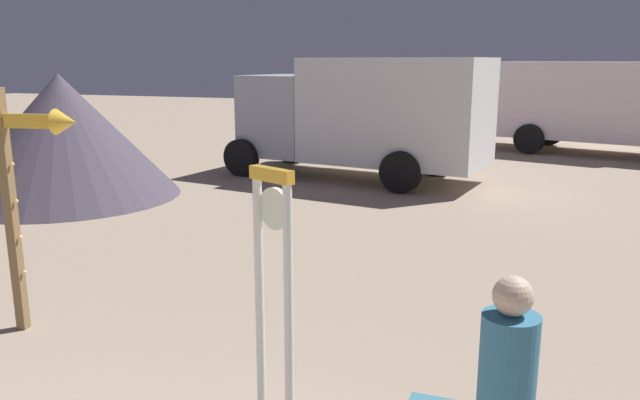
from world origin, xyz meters
name	(u,v)px	position (x,y,z in m)	size (l,w,h in m)	color
standing_clock	(274,273)	(0.88, 2.67, 1.20)	(0.41, 0.24, 2.01)	white
arrow_sign	(30,175)	(-2.06, 3.31, 1.66)	(0.90, 0.29, 2.53)	olive
box_truck_near	(366,113)	(-1.22, 12.73, 1.56)	(6.35, 3.31, 2.83)	silver
box_truck_far	(597,103)	(4.18, 18.99, 1.52)	(6.92, 3.94, 2.73)	white
dome_tent	(63,136)	(-6.52, 8.68, 1.26)	(4.60, 4.60, 2.53)	#4A4250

